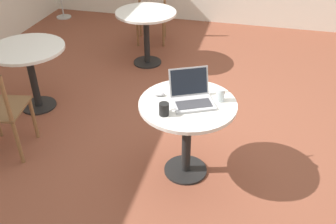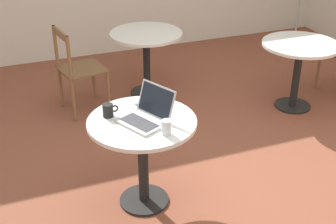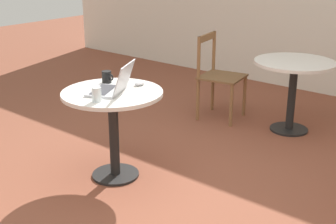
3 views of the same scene
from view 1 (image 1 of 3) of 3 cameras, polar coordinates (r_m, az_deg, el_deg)
ground_plane at (r=3.86m, az=3.92°, el=-2.89°), size 16.00×16.00×0.00m
cafe_table_near at (r=3.04m, az=2.96°, el=-0.96°), size 0.78×0.78×0.72m
cafe_table_mid at (r=4.98m, az=-3.35°, el=13.38°), size 0.78×0.78×0.72m
cafe_table_far at (r=4.22m, az=-20.43°, el=7.36°), size 0.78×0.78×0.72m
chair_mid_right at (r=5.78m, az=-2.54°, el=15.13°), size 0.51×0.51×0.90m
laptop at (r=2.95m, az=3.65°, el=2.41°), size 0.41×0.42×0.23m
mouse at (r=3.04m, az=-1.44°, el=2.81°), size 0.06×0.10×0.03m
mug at (r=2.79m, az=-0.59°, el=0.49°), size 0.12×0.08×0.10m
drinking_glass at (r=2.98m, az=7.98°, el=2.62°), size 0.07×0.07×0.10m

